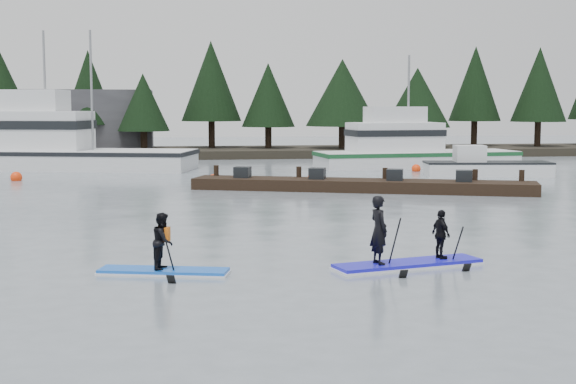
{
  "coord_description": "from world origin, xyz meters",
  "views": [
    {
      "loc": [
        -3.65,
        -18.86,
        3.8
      ],
      "look_at": [
        0.0,
        6.0,
        1.1
      ],
      "focal_mm": 50.0,
      "sensor_mm": 36.0,
      "label": 1
    }
  ],
  "objects": [
    {
      "name": "paddleboard_duo",
      "position": [
        1.83,
        -0.76,
        0.53
      ],
      "size": [
        3.75,
        1.7,
        2.21
      ],
      "rotation": [
        0.0,
        0.0,
        0.24
      ],
      "color": "#1916D2",
      "rests_on": "ground"
    },
    {
      "name": "fishing_boat_large",
      "position": [
        -10.74,
        31.0,
        0.69
      ],
      "size": [
        16.64,
        8.44,
        9.23
      ],
      "rotation": [
        0.0,
        0.0,
        -0.26
      ],
      "color": "white",
      "rests_on": "ground"
    },
    {
      "name": "far_shore",
      "position": [
        0.0,
        42.0,
        0.3
      ],
      "size": [
        70.0,
        8.0,
        0.6
      ],
      "primitive_type": "cube",
      "color": "#2D281E",
      "rests_on": "ground"
    },
    {
      "name": "buoy_a",
      "position": [
        -11.48,
        23.53,
        0.0
      ],
      "size": [
        0.6,
        0.6,
        0.6
      ],
      "primitive_type": "sphere",
      "color": "#FF3B0C",
      "rests_on": "ground"
    },
    {
      "name": "buoy_d",
      "position": [
        3.46,
        20.66,
        0.0
      ],
      "size": [
        0.62,
        0.62,
        0.62
      ],
      "primitive_type": "sphere",
      "color": "#FF3B0C",
      "rests_on": "ground"
    },
    {
      "name": "waterfront_building",
      "position": [
        -14.0,
        44.0,
        2.5
      ],
      "size": [
        18.0,
        6.0,
        5.0
      ],
      "primitive_type": "cube",
      "color": "#4C4C51",
      "rests_on": "ground"
    },
    {
      "name": "treeline",
      "position": [
        0.0,
        42.0,
        0.0
      ],
      "size": [
        60.0,
        4.0,
        8.0
      ],
      "primitive_type": null,
      "color": "black",
      "rests_on": "ground"
    },
    {
      "name": "floating_dock",
      "position": [
        4.79,
        16.04,
        0.26
      ],
      "size": [
        15.1,
        7.14,
        0.51
      ],
      "primitive_type": "cube",
      "rotation": [
        0.0,
        0.0,
        -0.35
      ],
      "color": "black",
      "rests_on": "ground"
    },
    {
      "name": "skiff",
      "position": [
        13.4,
        22.5,
        0.39
      ],
      "size": [
        6.92,
        2.91,
        0.78
      ],
      "primitive_type": "cube",
      "rotation": [
        0.0,
        0.0,
        -0.14
      ],
      "color": "white",
      "rests_on": "ground"
    },
    {
      "name": "fishing_boat_medium",
      "position": [
        11.28,
        29.56,
        0.53
      ],
      "size": [
        12.83,
        4.75,
        7.73
      ],
      "rotation": [
        0.0,
        0.0,
        0.09
      ],
      "color": "white",
      "rests_on": "ground"
    },
    {
      "name": "buoy_c",
      "position": [
        10.55,
        26.23,
        0.0
      ],
      "size": [
        0.53,
        0.53,
        0.53
      ],
      "primitive_type": "sphere",
      "color": "#FF3B0C",
      "rests_on": "ground"
    },
    {
      "name": "paddleboard_solo",
      "position": [
        -3.85,
        -0.68,
        0.51
      ],
      "size": [
        3.02,
        1.43,
        1.86
      ],
      "rotation": [
        0.0,
        0.0,
        -0.26
      ],
      "color": "blue",
      "rests_on": "ground"
    },
    {
      "name": "ground",
      "position": [
        0.0,
        0.0,
        0.0
      ],
      "size": [
        160.0,
        160.0,
        0.0
      ],
      "primitive_type": "plane",
      "color": "slate",
      "rests_on": "ground"
    },
    {
      "name": "buoy_b",
      "position": [
        -1.58,
        20.27,
        0.0
      ],
      "size": [
        0.63,
        0.63,
        0.63
      ],
      "primitive_type": "sphere",
      "color": "#FF3B0C",
      "rests_on": "ground"
    }
  ]
}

